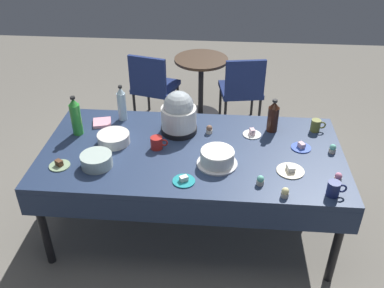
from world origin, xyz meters
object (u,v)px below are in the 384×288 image
(cupcake_mint, at_px, (260,180))
(soda_bottle_water, at_px, (122,104))
(slow_cooker, at_px, (179,114))
(dessert_plate_teal, at_px, (184,180))
(maroon_chair_right, at_px, (242,87))
(cupcake_vanilla, at_px, (338,177))
(coffee_mug_olive, at_px, (316,125))
(cupcake_rose, at_px, (333,149))
(coffee_mug_red, at_px, (157,143))
(round_cafe_table, at_px, (201,77))
(maroon_chair_left, at_px, (153,84))
(soda_bottle_cola, at_px, (273,117))
(coffee_mug_navy, at_px, (334,189))
(dessert_plate_white, at_px, (252,134))
(cupcake_lemon, at_px, (209,129))
(ceramic_snack_bowl, at_px, (114,138))
(dessert_plate_sage, at_px, (59,165))
(dessert_plate_cream, at_px, (290,170))
(potluck_table, at_px, (192,157))
(frosted_layer_cake, at_px, (217,158))
(cupcake_cocoa, at_px, (285,193))
(soda_bottle_lime_soda, at_px, (76,117))
(cupcake_berry, at_px, (271,119))
(glass_salad_bowl, at_px, (97,160))
(dessert_plate_cobalt, at_px, (301,147))

(cupcake_mint, relative_size, soda_bottle_water, 0.22)
(slow_cooker, distance_m, dessert_plate_teal, 0.65)
(soda_bottle_water, relative_size, maroon_chair_right, 0.35)
(cupcake_vanilla, relative_size, coffee_mug_olive, 0.58)
(cupcake_rose, relative_size, coffee_mug_red, 0.52)
(maroon_chair_right, relative_size, round_cafe_table, 1.18)
(cupcake_mint, relative_size, maroon_chair_left, 0.08)
(soda_bottle_cola, relative_size, coffee_mug_navy, 2.18)
(dessert_plate_white, bearing_deg, cupcake_lemon, 179.52)
(ceramic_snack_bowl, bearing_deg, dessert_plate_sage, -133.26)
(dessert_plate_cream, height_order, soda_bottle_water, soda_bottle_water)
(soda_bottle_cola, bearing_deg, potluck_table, -151.69)
(frosted_layer_cake, xyz_separation_m, round_cafe_table, (-0.24, 2.03, -0.31))
(cupcake_vanilla, bearing_deg, dessert_plate_cream, 163.87)
(cupcake_lemon, height_order, soda_bottle_water, soda_bottle_water)
(cupcake_cocoa, xyz_separation_m, coffee_mug_navy, (0.30, 0.04, 0.02))
(cupcake_rose, distance_m, soda_bottle_lime_soda, 1.92)
(dessert_plate_teal, bearing_deg, round_cafe_table, 90.68)
(cupcake_berry, bearing_deg, glass_salad_bowl, -150.70)
(glass_salad_bowl, distance_m, soda_bottle_lime_soda, 0.50)
(frosted_layer_cake, height_order, coffee_mug_navy, frosted_layer_cake)
(cupcake_vanilla, distance_m, coffee_mug_navy, 0.16)
(cupcake_cocoa, height_order, maroon_chair_right, maroon_chair_right)
(potluck_table, relative_size, dessert_plate_teal, 14.61)
(soda_bottle_lime_soda, bearing_deg, cupcake_rose, -3.21)
(frosted_layer_cake, relative_size, ceramic_snack_bowl, 1.18)
(dessert_plate_teal, height_order, dessert_plate_sage, dessert_plate_sage)
(frosted_layer_cake, xyz_separation_m, ceramic_snack_bowl, (-0.78, 0.21, -0.02))
(dessert_plate_teal, bearing_deg, cupcake_lemon, 77.53)
(dessert_plate_teal, distance_m, coffee_mug_navy, 0.95)
(frosted_layer_cake, distance_m, soda_bottle_cola, 0.65)
(frosted_layer_cake, height_order, cupcake_rose, frosted_layer_cake)
(dessert_plate_cream, bearing_deg, glass_salad_bowl, -178.10)
(soda_bottle_lime_soda, xyz_separation_m, coffee_mug_olive, (1.84, 0.19, -0.10))
(dessert_plate_white, xyz_separation_m, cupcake_rose, (0.57, -0.19, 0.02))
(glass_salad_bowl, bearing_deg, soda_bottle_cola, 24.93)
(glass_salad_bowl, distance_m, ceramic_snack_bowl, 0.30)
(round_cafe_table, bearing_deg, dessert_plate_white, -73.00)
(dessert_plate_cream, height_order, dessert_plate_teal, dessert_plate_cream)
(dessert_plate_sage, height_order, coffee_mug_olive, coffee_mug_olive)
(dessert_plate_teal, relative_size, soda_bottle_cola, 0.56)
(cupcake_vanilla, relative_size, cupcake_cocoa, 1.00)
(dessert_plate_white, xyz_separation_m, cupcake_lemon, (-0.33, 0.00, 0.02))
(cupcake_berry, height_order, round_cafe_table, cupcake_berry)
(dessert_plate_cobalt, distance_m, dessert_plate_sage, 1.74)
(dessert_plate_teal, relative_size, cupcake_rose, 2.23)
(potluck_table, distance_m, round_cafe_table, 1.88)
(dessert_plate_cream, bearing_deg, coffee_mug_red, 167.70)
(cupcake_vanilla, distance_m, cupcake_berry, 0.83)
(ceramic_snack_bowl, height_order, cupcake_berry, ceramic_snack_bowl)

